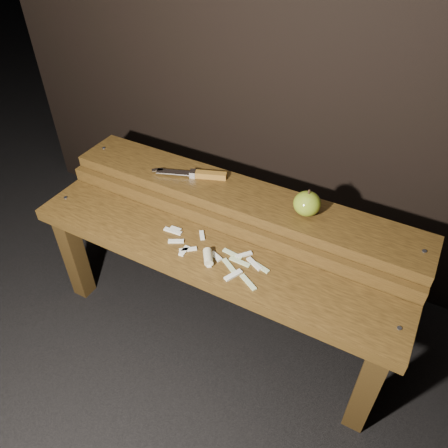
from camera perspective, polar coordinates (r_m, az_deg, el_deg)
The scene contains 6 objects.
ground at distance 1.64m, azimuth -1.03°, elevation -13.17°, with size 60.00×60.00×0.00m, color black.
bench_front_tier at distance 1.34m, azimuth -2.50°, elevation -6.11°, with size 1.20×0.20×0.42m.
bench_rear_tier at distance 1.44m, azimuth 2.01°, elevation 1.33°, with size 1.20×0.21×0.50m.
apple at distance 1.31m, azimuth 10.80°, elevation 2.64°, with size 0.08×0.08×0.09m.
knife at distance 1.46m, azimuth -3.00°, elevation 6.49°, with size 0.25×0.11×0.02m.
apple_scraps at distance 1.28m, azimuth -1.41°, elevation -4.18°, with size 0.37×0.15×0.03m.
Camera 1 is at (0.49, -0.83, 1.33)m, focal length 35.00 mm.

